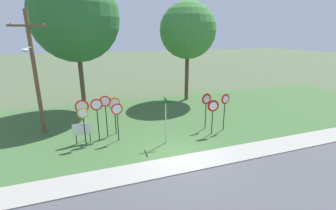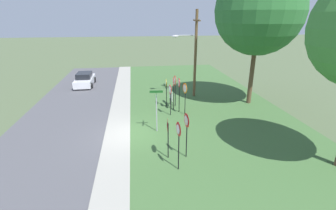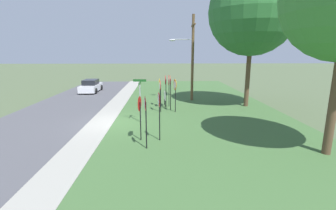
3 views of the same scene
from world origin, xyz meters
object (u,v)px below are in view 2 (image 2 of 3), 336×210
object	(u,v)px
stop_sign_near_left	(185,92)
stop_sign_far_right	(166,87)
yield_sign_near_left	(186,125)
oak_tree_left	(259,11)
stop_sign_near_right	(170,94)
street_name_post	(156,107)
yield_sign_far_left	(167,128)
notice_board	(171,96)
stop_sign_far_center	(179,88)
stop_sign_far_left	(175,84)
parked_hatchback_near	(85,80)
yield_sign_near_right	(178,135)
utility_pole	(194,51)
stop_sign_center_tall	(173,87)

from	to	relation	value
stop_sign_near_left	stop_sign_far_right	xyz separation A→B (m)	(-1.88, -1.14, -0.15)
yield_sign_near_left	oak_tree_left	bearing A→B (deg)	128.51
stop_sign_near_right	street_name_post	bearing A→B (deg)	-33.81
yield_sign_far_left	notice_board	bearing A→B (deg)	179.04
stop_sign_far_center	stop_sign_far_left	bearing A→B (deg)	-177.37
stop_sign_far_left	yield_sign_far_left	world-z (taller)	stop_sign_far_left
stop_sign_near_right	street_name_post	distance (m)	2.88
stop_sign_near_right	stop_sign_far_left	size ratio (longest dim) A/B	0.92
stop_sign_far_right	yield_sign_far_left	bearing A→B (deg)	-3.16
stop_sign_near_left	stop_sign_near_right	xyz separation A→B (m)	(0.01, -1.09, -0.08)
stop_sign_far_right	parked_hatchback_near	size ratio (longest dim) A/B	0.56
yield_sign_near_right	oak_tree_left	size ratio (longest dim) A/B	0.23
stop_sign_far_center	yield_sign_near_right	xyz separation A→B (m)	(7.49, -1.43, -0.07)
notice_board	yield_sign_far_left	bearing A→B (deg)	-13.45
yield_sign_near_left	notice_board	world-z (taller)	yield_sign_near_left
stop_sign_far_center	stop_sign_far_right	xyz separation A→B (m)	(-1.31, -0.80, -0.29)
stop_sign_far_left	notice_board	bearing A→B (deg)	-110.08
parked_hatchback_near	oak_tree_left	bearing A→B (deg)	61.62
yield_sign_near_right	oak_tree_left	distance (m)	12.94
yield_sign_near_left	street_name_post	world-z (taller)	street_name_post
yield_sign_near_left	utility_pole	bearing A→B (deg)	156.18
stop_sign_far_center	yield_sign_far_left	xyz separation A→B (m)	(6.40, -1.79, -0.24)
stop_sign_center_tall	utility_pole	world-z (taller)	utility_pole
stop_sign_far_left	stop_sign_far_right	bearing A→B (deg)	-89.25
yield_sign_near_left	notice_board	size ratio (longest dim) A/B	1.98
street_name_post	yield_sign_near_left	bearing A→B (deg)	24.46
stop_sign_far_left	parked_hatchback_near	bearing A→B (deg)	-133.53
stop_sign_far_left	stop_sign_far_center	xyz separation A→B (m)	(1.33, 0.07, 0.05)
stop_sign_near_right	parked_hatchback_near	bearing A→B (deg)	-148.80
stop_sign_near_left	oak_tree_left	bearing A→B (deg)	95.85
stop_sign_near_left	stop_sign_far_center	world-z (taller)	stop_sign_far_center
street_name_post	utility_pole	size ratio (longest dim) A/B	0.36
stop_sign_center_tall	street_name_post	distance (m)	4.06
street_name_post	stop_sign_near_right	bearing A→B (deg)	158.28
stop_sign_center_tall	yield_sign_near_right	world-z (taller)	stop_sign_center_tall
yield_sign_near_left	stop_sign_center_tall	bearing A→B (deg)	167.57
street_name_post	notice_board	size ratio (longest dim) A/B	2.20
stop_sign_near_left	stop_sign_center_tall	bearing A→B (deg)	-159.24
notice_board	stop_sign_near_right	bearing A→B (deg)	-13.76
yield_sign_near_right	street_name_post	xyz separation A→B (m)	(-4.33, -0.59, -0.21)
stop_sign_far_center	street_name_post	world-z (taller)	street_name_post
yield_sign_near_right	street_name_post	bearing A→B (deg)	179.20
yield_sign_near_right	street_name_post	world-z (taller)	street_name_post
stop_sign_near_left	stop_sign_far_left	bearing A→B (deg)	-178.74
street_name_post	oak_tree_left	size ratio (longest dim) A/B	0.25
utility_pole	notice_board	bearing A→B (deg)	-44.87
stop_sign_far_right	stop_sign_center_tall	bearing A→B (deg)	34.63
stop_sign_near_right	stop_sign_far_left	bearing A→B (deg)	152.60
stop_sign_center_tall	notice_board	world-z (taller)	stop_sign_center_tall
street_name_post	oak_tree_left	bearing A→B (deg)	122.11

